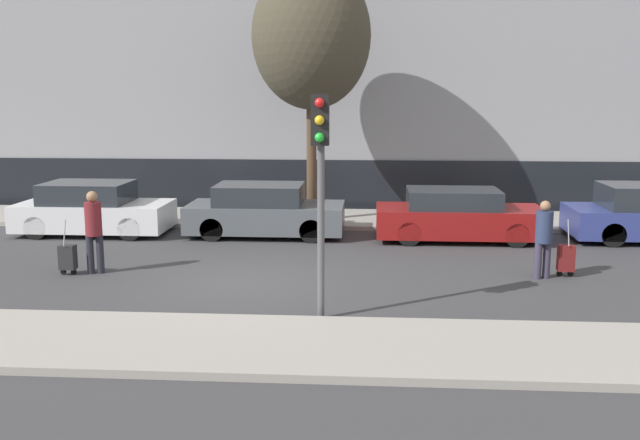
% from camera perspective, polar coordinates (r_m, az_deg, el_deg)
% --- Properties ---
extents(ground_plane, '(80.00, 80.00, 0.00)m').
position_cam_1_polar(ground_plane, '(14.39, -6.00, -4.92)').
color(ground_plane, '#38383A').
extents(sidewalk_near, '(28.00, 2.50, 0.12)m').
position_cam_1_polar(sidewalk_near, '(10.87, -9.47, -9.70)').
color(sidewalk_near, gray).
rests_on(sidewalk_near, ground_plane).
extents(sidewalk_far, '(28.00, 3.00, 0.12)m').
position_cam_1_polar(sidewalk_far, '(21.15, -2.73, 0.14)').
color(sidewalk_far, gray).
rests_on(sidewalk_far, ground_plane).
extents(building_facade, '(28.00, 3.19, 12.42)m').
position_cam_1_polar(building_facade, '(24.70, -1.79, 15.87)').
color(building_facade, gray).
rests_on(building_facade, ground_plane).
extents(parked_car_0, '(3.99, 1.88, 1.39)m').
position_cam_1_polar(parked_car_0, '(19.97, -17.71, 0.79)').
color(parked_car_0, silver).
rests_on(parked_car_0, ground_plane).
extents(parked_car_1, '(4.09, 1.86, 1.36)m').
position_cam_1_polar(parked_car_1, '(18.83, -4.48, 0.68)').
color(parked_car_1, '#4C5156').
rests_on(parked_car_1, ground_plane).
extents(parked_car_2, '(4.21, 1.80, 1.31)m').
position_cam_1_polar(parked_car_2, '(18.54, 10.95, 0.32)').
color(parked_car_2, maroon).
rests_on(parked_car_2, ground_plane).
extents(pedestrian_left, '(0.34, 0.34, 1.74)m').
position_cam_1_polar(pedestrian_left, '(15.47, -17.65, -0.53)').
color(pedestrian_left, '#23232D').
rests_on(pedestrian_left, ground_plane).
extents(trolley_left, '(0.34, 0.29, 1.16)m').
position_cam_1_polar(trolley_left, '(15.66, -19.54, -2.83)').
color(trolley_left, '#262628').
rests_on(trolley_left, ground_plane).
extents(pedestrian_right, '(0.34, 0.34, 1.60)m').
position_cam_1_polar(pedestrian_right, '(15.05, 17.47, -1.14)').
color(pedestrian_right, '#383347').
rests_on(pedestrian_right, ground_plane).
extents(trolley_right, '(0.34, 0.29, 1.20)m').
position_cam_1_polar(trolley_right, '(15.46, 19.08, -2.90)').
color(trolley_right, maroon).
rests_on(trolley_right, ground_plane).
extents(traffic_light, '(0.28, 0.47, 3.71)m').
position_cam_1_polar(traffic_light, '(11.40, 0.04, 4.71)').
color(traffic_light, '#515154').
rests_on(traffic_light, ground_plane).
extents(bare_tree_near_crossing, '(3.28, 3.28, 7.15)m').
position_cam_1_polar(bare_tree_near_crossing, '(20.17, -0.70, 14.45)').
color(bare_tree_near_crossing, '#4C3826').
rests_on(bare_tree_near_crossing, sidewalk_far).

